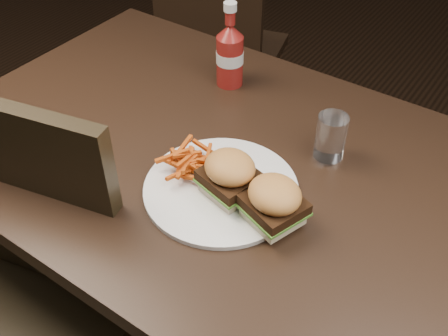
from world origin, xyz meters
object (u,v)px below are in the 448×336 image
Objects in this scene: ketchup_bottle at (230,62)px; tumbler at (331,137)px; plate at (221,188)px; chair_far at (225,53)px; dining_table at (215,158)px.

tumbler is (0.32, -0.12, -0.01)m from ketchup_bottle.
plate is at bearing -121.39° from tumbler.
dining_table is at bearing 108.03° from chair_far.
plate is 2.32× the size of ketchup_bottle.
tumbler is (0.20, 0.11, 0.08)m from dining_table.
tumbler is (0.73, -0.69, 0.38)m from chair_far.
plate is 3.13× the size of tumbler.
plate is (0.61, -0.89, 0.33)m from chair_far.
chair_far is at bearing 136.69° from tumbler.
dining_table is 9.44× the size of ketchup_bottle.
tumbler is at bearing 58.61° from plate.
ketchup_bottle is at bearing 117.48° from dining_table.
tumbler is at bearing -19.85° from ketchup_bottle.
ketchup_bottle reaches higher than plate.
tumbler reaches higher than chair_far.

